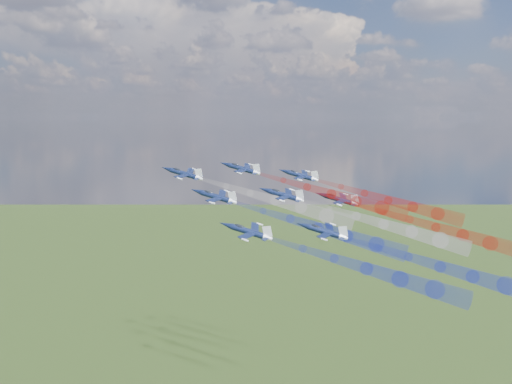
# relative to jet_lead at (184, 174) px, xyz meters

# --- Properties ---
(jet_lead) EXTENTS (13.94, 11.63, 7.48)m
(jet_lead) POSITION_rel_jet_lead_xyz_m (0.00, 0.00, 0.00)
(jet_lead) COLOR black
(trail_lead) EXTENTS (39.48, 10.22, 13.82)m
(trail_lead) POSITION_rel_jet_lead_xyz_m (24.06, -3.51, -5.92)
(trail_lead) COLOR white
(jet_inner_left) EXTENTS (13.94, 11.63, 7.48)m
(jet_inner_left) POSITION_rel_jet_lead_xyz_m (11.00, -12.13, -4.02)
(jet_inner_left) COLOR black
(trail_inner_left) EXTENTS (39.48, 10.22, 13.82)m
(trail_inner_left) POSITION_rel_jet_lead_xyz_m (35.06, -15.65, -9.94)
(trail_inner_left) COLOR #1A29DE
(jet_inner_right) EXTENTS (13.94, 11.63, 7.48)m
(jet_inner_right) POSITION_rel_jet_lead_xyz_m (13.63, 8.71, 0.70)
(jet_inner_right) COLOR black
(trail_inner_right) EXTENTS (39.48, 10.22, 13.82)m
(trail_inner_right) POSITION_rel_jet_lead_xyz_m (37.68, 5.20, -5.22)
(trail_inner_right) COLOR red
(jet_outer_left) EXTENTS (13.94, 11.63, 7.48)m
(jet_outer_left) POSITION_rel_jet_lead_xyz_m (20.98, -26.78, -8.99)
(jet_outer_left) COLOR black
(trail_outer_left) EXTENTS (39.48, 10.22, 13.82)m
(trail_outer_left) POSITION_rel_jet_lead_xyz_m (45.04, -30.29, -14.90)
(trail_outer_left) COLOR #1A29DE
(jet_center_third) EXTENTS (13.94, 11.63, 7.48)m
(jet_center_third) POSITION_rel_jet_lead_xyz_m (25.98, -3.37, -4.54)
(jet_center_third) COLOR black
(trail_center_third) EXTENTS (39.48, 10.22, 13.82)m
(trail_center_third) POSITION_rel_jet_lead_xyz_m (50.04, -6.89, -10.45)
(trail_center_third) COLOR white
(jet_outer_right) EXTENTS (13.94, 11.63, 7.48)m
(jet_outer_right) POSITION_rel_jet_lead_xyz_m (28.81, 16.92, -1.76)
(jet_outer_right) COLOR black
(trail_outer_right) EXTENTS (39.48, 10.22, 13.82)m
(trail_outer_right) POSITION_rel_jet_lead_xyz_m (52.86, 13.41, -7.67)
(trail_outer_right) COLOR red
(jet_rear_left) EXTENTS (13.94, 11.63, 7.48)m
(jet_rear_left) POSITION_rel_jet_lead_xyz_m (36.40, -18.28, -10.25)
(jet_rear_left) COLOR black
(trail_rear_left) EXTENTS (39.48, 10.22, 13.82)m
(trail_rear_left) POSITION_rel_jet_lead_xyz_m (60.46, -21.79, -16.17)
(trail_rear_left) COLOR #1A29DE
(jet_rear_right) EXTENTS (13.94, 11.63, 7.48)m
(jet_rear_right) POSITION_rel_jet_lead_xyz_m (39.57, 6.43, -6.79)
(jet_rear_right) COLOR black
(trail_rear_right) EXTENTS (39.48, 10.22, 13.82)m
(trail_rear_right) POSITION_rel_jet_lead_xyz_m (63.63, 2.92, -12.70)
(trail_rear_right) COLOR red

